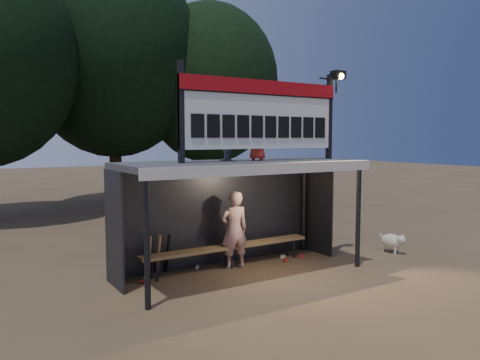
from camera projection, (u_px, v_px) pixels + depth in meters
name	position (u px, v px, depth m)	size (l,w,h in m)	color
ground	(242.00, 273.00, 9.66)	(80.00, 80.00, 0.00)	brown
player	(234.00, 230.00, 10.01)	(0.61, 0.40, 1.66)	white
child_a	(222.00, 136.00, 9.64)	(0.49, 0.38, 1.01)	slate
child_b	(257.00, 140.00, 9.73)	(0.43, 0.28, 0.87)	maroon
dugout_shelter	(236.00, 184.00, 9.70)	(5.10, 2.08, 2.32)	#3C3C3F
scoreboard_assembly	(265.00, 112.00, 9.66)	(4.10, 0.27, 1.99)	black
bench	(228.00, 248.00, 10.09)	(4.00, 0.35, 0.48)	olive
tree_mid	(113.00, 56.00, 19.33)	(7.22, 7.22, 10.36)	black
tree_right	(210.00, 84.00, 20.70)	(6.08, 6.08, 8.72)	black
dog	(393.00, 241.00, 11.40)	(0.36, 0.81, 0.49)	beige
bats	(158.00, 254.00, 9.51)	(0.48, 0.33, 0.84)	olive
litter	(223.00, 266.00, 10.05)	(3.90, 0.71, 0.08)	#A1241B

